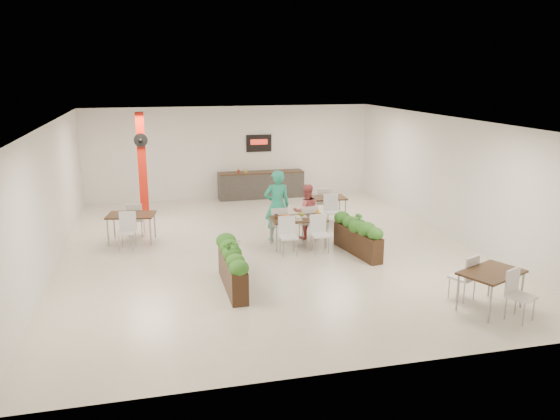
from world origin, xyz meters
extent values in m
plane|color=beige|center=(0.00, 0.00, 0.00)|extent=(12.00, 12.00, 0.00)
cube|color=white|center=(0.00, 6.00, 1.60)|extent=(10.00, 0.10, 3.20)
cube|color=white|center=(0.00, -6.00, 1.60)|extent=(10.00, 0.10, 3.20)
cube|color=white|center=(-5.00, 0.00, 1.60)|extent=(0.10, 12.00, 3.20)
cube|color=white|center=(5.00, 0.00, 1.60)|extent=(0.10, 12.00, 3.20)
cube|color=white|center=(0.00, 0.00, 3.20)|extent=(10.00, 12.00, 0.04)
cube|color=red|center=(-3.00, 3.80, 1.60)|extent=(0.25, 0.25, 3.20)
cylinder|color=black|center=(-3.00, 3.62, 2.40)|extent=(0.40, 0.06, 0.40)
sphere|color=black|center=(-3.00, 3.58, 2.40)|extent=(0.12, 0.12, 0.12)
cube|color=#2D2A28|center=(1.00, 5.65, 0.45)|extent=(3.00, 0.60, 0.90)
cube|color=black|center=(1.00, 5.65, 0.92)|extent=(3.00, 0.62, 0.04)
cube|color=black|center=(1.00, 5.96, 1.90)|extent=(0.90, 0.04, 0.60)
cube|color=red|center=(1.00, 5.93, 1.95)|extent=(0.60, 0.02, 0.18)
imported|color=maroon|center=(0.20, 5.65, 1.04)|extent=(0.09, 0.09, 0.19)
imported|color=gold|center=(0.45, 5.65, 1.02)|extent=(0.13, 0.13, 0.17)
cube|color=black|center=(0.80, -0.01, 0.73)|extent=(1.41, 0.82, 0.04)
cylinder|color=gray|center=(0.15, -0.34, 0.35)|extent=(0.04, 0.04, 0.71)
cylinder|color=gray|center=(1.43, -0.36, 0.35)|extent=(0.04, 0.04, 0.71)
cylinder|color=gray|center=(0.16, 0.34, 0.35)|extent=(0.04, 0.04, 0.71)
cylinder|color=gray|center=(1.44, 0.32, 0.35)|extent=(0.04, 0.04, 0.71)
cube|color=white|center=(0.41, 0.60, 0.45)|extent=(0.43, 0.43, 0.05)
cube|color=white|center=(0.41, 0.41, 0.70)|extent=(0.42, 0.05, 0.45)
cylinder|color=gray|center=(0.58, 0.76, 0.21)|extent=(0.02, 0.02, 0.43)
cylinder|color=gray|center=(0.24, 0.77, 0.21)|extent=(0.02, 0.02, 0.43)
cylinder|color=gray|center=(0.58, 0.42, 0.21)|extent=(0.02, 0.02, 0.43)
cylinder|color=gray|center=(0.24, 0.43, 0.21)|extent=(0.02, 0.02, 0.43)
cube|color=white|center=(1.21, 0.58, 0.45)|extent=(0.43, 0.43, 0.05)
cube|color=white|center=(1.21, 0.39, 0.70)|extent=(0.42, 0.05, 0.45)
cylinder|color=gray|center=(1.38, 0.75, 0.21)|extent=(0.02, 0.02, 0.43)
cylinder|color=gray|center=(1.04, 0.75, 0.21)|extent=(0.02, 0.02, 0.43)
cylinder|color=gray|center=(1.38, 0.41, 0.21)|extent=(0.02, 0.02, 0.43)
cylinder|color=gray|center=(1.04, 0.41, 0.21)|extent=(0.02, 0.02, 0.43)
cube|color=white|center=(0.39, -0.60, 0.45)|extent=(0.43, 0.43, 0.05)
cube|color=white|center=(0.39, -0.41, 0.70)|extent=(0.42, 0.05, 0.45)
cylinder|color=gray|center=(0.22, -0.77, 0.21)|extent=(0.02, 0.02, 0.43)
cylinder|color=gray|center=(0.56, -0.78, 0.21)|extent=(0.02, 0.02, 0.43)
cylinder|color=gray|center=(0.22, -0.43, 0.21)|extent=(0.02, 0.02, 0.43)
cylinder|color=gray|center=(0.56, -0.44, 0.21)|extent=(0.02, 0.02, 0.43)
cube|color=white|center=(1.19, -0.62, 0.45)|extent=(0.43, 0.43, 0.05)
cube|color=white|center=(1.19, -0.43, 0.70)|extent=(0.42, 0.05, 0.45)
cylinder|color=gray|center=(1.02, -0.79, 0.21)|extent=(0.02, 0.02, 0.43)
cylinder|color=gray|center=(1.36, -0.79, 0.21)|extent=(0.02, 0.02, 0.43)
cylinder|color=gray|center=(1.02, -0.45, 0.21)|extent=(0.02, 0.02, 0.43)
cylinder|color=gray|center=(1.36, -0.45, 0.21)|extent=(0.02, 0.02, 0.43)
cube|color=white|center=(0.45, -0.11, 0.76)|extent=(0.31, 0.31, 0.01)
ellipsoid|color=brown|center=(0.45, -0.11, 0.83)|extent=(0.22, 0.22, 0.13)
cube|color=white|center=(0.90, 0.11, 0.76)|extent=(0.26, 0.26, 0.01)
ellipsoid|color=orange|center=(0.90, 0.11, 0.82)|extent=(0.18, 0.18, 0.11)
cube|color=white|center=(1.20, -0.14, 0.76)|extent=(0.26, 0.26, 0.01)
ellipsoid|color=#45100D|center=(1.20, -0.14, 0.81)|extent=(0.16, 0.16, 0.10)
cube|color=white|center=(0.75, -0.19, 0.76)|extent=(0.18, 0.18, 0.01)
ellipsoid|color=white|center=(0.75, -0.19, 0.80)|extent=(0.12, 0.12, 0.07)
cylinder|color=yellow|center=(1.35, 0.13, 0.82)|extent=(0.07, 0.07, 0.15)
imported|color=brown|center=(0.25, 0.10, 0.80)|extent=(0.12, 0.12, 0.10)
imported|color=#25A07D|center=(0.40, 0.64, 0.94)|extent=(0.69, 0.46, 1.88)
imported|color=#D55E60|center=(1.20, 0.64, 0.73)|extent=(0.72, 0.57, 1.47)
cube|color=black|center=(-1.26, -2.40, 0.32)|extent=(0.33, 1.95, 0.65)
ellipsoid|color=#175117|center=(-1.25, -3.22, 0.77)|extent=(0.40, 0.40, 0.32)
ellipsoid|color=#175117|center=(-1.26, -2.81, 0.77)|extent=(0.40, 0.40, 0.32)
ellipsoid|color=#175117|center=(-1.26, -2.40, 0.77)|extent=(0.40, 0.40, 0.32)
ellipsoid|color=#175117|center=(-1.26, -1.99, 0.77)|extent=(0.40, 0.40, 0.32)
ellipsoid|color=#175117|center=(-1.26, -1.57, 0.77)|extent=(0.40, 0.40, 0.32)
imported|color=#175117|center=(-1.26, -2.40, 0.86)|extent=(0.38, 0.33, 0.42)
cube|color=black|center=(2.05, -0.93, 0.31)|extent=(0.62, 1.86, 0.61)
ellipsoid|color=#175117|center=(2.18, -1.68, 0.73)|extent=(0.40, 0.40, 0.32)
ellipsoid|color=#175117|center=(2.12, -1.30, 0.73)|extent=(0.40, 0.40, 0.32)
ellipsoid|color=#175117|center=(2.05, -0.93, 0.73)|extent=(0.40, 0.40, 0.32)
ellipsoid|color=#175117|center=(1.98, -0.55, 0.73)|extent=(0.40, 0.40, 0.32)
ellipsoid|color=#175117|center=(1.92, -0.17, 0.73)|extent=(0.40, 0.40, 0.32)
imported|color=#175117|center=(2.05, -0.93, 0.81)|extent=(0.22, 0.22, 0.40)
cube|color=black|center=(-3.33, 1.38, 0.73)|extent=(1.32, 1.00, 0.04)
cylinder|color=gray|center=(-3.92, 1.14, 0.35)|extent=(0.04, 0.04, 0.71)
cylinder|color=gray|center=(-2.87, 0.95, 0.35)|extent=(0.04, 0.04, 0.71)
cylinder|color=gray|center=(-3.80, 1.80, 0.35)|extent=(0.04, 0.04, 0.71)
cylinder|color=gray|center=(-2.75, 1.61, 0.35)|extent=(0.04, 0.04, 0.71)
cube|color=white|center=(-3.23, 1.97, 0.45)|extent=(0.49, 0.49, 0.05)
cube|color=white|center=(-3.26, 1.78, 0.70)|extent=(0.42, 0.11, 0.45)
cylinder|color=gray|center=(-3.03, 2.10, 0.21)|extent=(0.02, 0.02, 0.43)
cylinder|color=gray|center=(-3.36, 2.16, 0.21)|extent=(0.02, 0.02, 0.43)
cylinder|color=gray|center=(-3.09, 1.77, 0.21)|extent=(0.02, 0.02, 0.43)
cylinder|color=gray|center=(-3.42, 1.83, 0.21)|extent=(0.02, 0.02, 0.43)
cube|color=white|center=(-3.44, 0.79, 0.45)|extent=(0.49, 0.49, 0.05)
cube|color=white|center=(-3.41, 0.97, 0.70)|extent=(0.42, 0.11, 0.45)
cylinder|color=gray|center=(-3.64, 0.65, 0.21)|extent=(0.02, 0.02, 0.43)
cylinder|color=gray|center=(-3.30, 0.59, 0.21)|extent=(0.02, 0.02, 0.43)
cylinder|color=gray|center=(-3.58, 0.98, 0.21)|extent=(0.02, 0.02, 0.43)
cylinder|color=gray|center=(-3.24, 0.92, 0.21)|extent=(0.02, 0.02, 0.43)
imported|color=white|center=(-3.33, 1.38, 0.78)|extent=(0.22, 0.22, 0.05)
cube|color=black|center=(2.25, 2.07, 0.73)|extent=(1.12, 0.78, 0.04)
cylinder|color=gray|center=(1.76, 1.80, 0.35)|extent=(0.04, 0.04, 0.71)
cylinder|color=gray|center=(2.72, 1.75, 0.35)|extent=(0.04, 0.04, 0.71)
cylinder|color=gray|center=(1.79, 2.40, 0.35)|extent=(0.04, 0.04, 0.71)
cylinder|color=gray|center=(2.75, 2.35, 0.35)|extent=(0.04, 0.04, 0.71)
cube|color=white|center=(2.29, 2.67, 0.45)|extent=(0.44, 0.44, 0.05)
cube|color=white|center=(2.28, 2.48, 0.70)|extent=(0.42, 0.06, 0.45)
cylinder|color=gray|center=(2.46, 2.83, 0.21)|extent=(0.02, 0.02, 0.43)
cylinder|color=gray|center=(2.12, 2.85, 0.21)|extent=(0.02, 0.02, 0.43)
cylinder|color=gray|center=(2.45, 2.49, 0.21)|extent=(0.02, 0.02, 0.43)
cylinder|color=gray|center=(2.11, 2.51, 0.21)|extent=(0.02, 0.02, 0.43)
cube|color=white|center=(2.22, 1.47, 0.45)|extent=(0.44, 0.44, 0.05)
cube|color=white|center=(2.23, 1.66, 0.70)|extent=(0.42, 0.06, 0.45)
cylinder|color=gray|center=(2.04, 1.31, 0.21)|extent=(0.02, 0.02, 0.43)
cylinder|color=gray|center=(2.38, 1.29, 0.21)|extent=(0.02, 0.02, 0.43)
cylinder|color=gray|center=(2.06, 1.65, 0.21)|extent=(0.02, 0.02, 0.43)
cylinder|color=gray|center=(2.40, 1.63, 0.21)|extent=(0.02, 0.02, 0.43)
imported|color=white|center=(2.25, 2.07, 0.78)|extent=(0.22, 0.22, 0.05)
cube|color=black|center=(3.27, -4.54, 0.73)|extent=(1.40, 1.21, 0.04)
cylinder|color=gray|center=(2.93, -5.06, 0.35)|extent=(0.04, 0.04, 0.71)
cylinder|color=gray|center=(3.90, -4.62, 0.35)|extent=(0.04, 0.04, 0.71)
cylinder|color=gray|center=(2.65, -4.45, 0.35)|extent=(0.04, 0.04, 0.71)
cylinder|color=gray|center=(3.62, -4.01, 0.35)|extent=(0.04, 0.04, 0.71)
cube|color=white|center=(3.03, -3.99, 0.45)|extent=(0.56, 0.56, 0.05)
cube|color=white|center=(3.11, -4.16, 0.70)|extent=(0.40, 0.21, 0.45)
cylinder|color=gray|center=(3.11, -3.76, 0.21)|extent=(0.02, 0.02, 0.43)
cylinder|color=gray|center=(2.80, -3.90, 0.21)|extent=(0.02, 0.02, 0.43)
cylinder|color=gray|center=(3.25, -4.07, 0.21)|extent=(0.02, 0.02, 0.43)
cylinder|color=gray|center=(2.94, -4.21, 0.21)|extent=(0.02, 0.02, 0.43)
cube|color=white|center=(3.52, -5.08, 0.45)|extent=(0.56, 0.56, 0.05)
cube|color=white|center=(3.44, -4.91, 0.70)|extent=(0.40, 0.21, 0.45)
cylinder|color=gray|center=(3.43, -5.31, 0.21)|extent=(0.02, 0.02, 0.43)
cylinder|color=gray|center=(3.74, -5.17, 0.21)|extent=(0.02, 0.02, 0.43)
cylinder|color=gray|center=(3.29, -5.00, 0.21)|extent=(0.02, 0.02, 0.43)
cylinder|color=gray|center=(3.61, -4.86, 0.21)|extent=(0.02, 0.02, 0.43)
camera|label=1|loc=(-2.78, -12.86, 4.34)|focal=35.00mm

